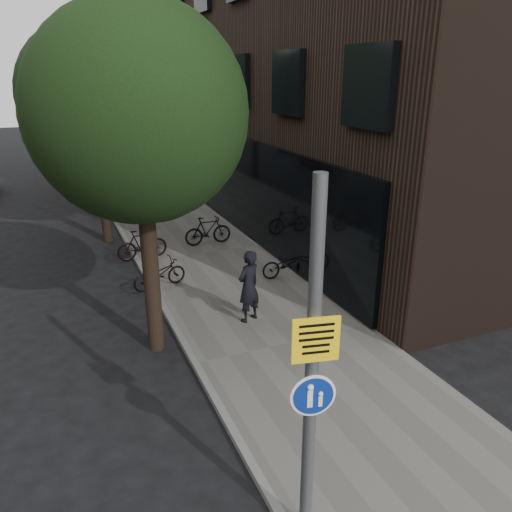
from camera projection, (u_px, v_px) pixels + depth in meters
ground at (361, 441)px, 8.71m from camera, size 120.00×120.00×0.00m
sidewalk at (204, 255)px, 17.42m from camera, size 4.50×60.00×0.12m
curb_edge at (139, 263)px, 16.60m from camera, size 0.15×60.00×0.13m
building_right_dark_brick at (276, 15)px, 27.69m from camera, size 12.00×40.00×18.00m
street_tree_near at (141, 122)px, 10.03m from camera, size 4.40×4.40×7.50m
street_tree_mid at (95, 101)px, 17.37m from camera, size 5.00×5.00×7.80m
street_tree_far at (75, 92)px, 25.14m from camera, size 5.00×5.00×7.80m
signpost at (312, 374)px, 6.03m from camera, size 0.57×0.17×4.96m
pedestrian at (249, 286)px, 12.39m from camera, size 0.81×0.69×1.87m
parked_bike_facade_near at (288, 263)px, 15.25m from camera, size 1.68×0.67×0.87m
parked_bike_facade_far at (208, 231)px, 18.11m from camera, size 1.73×0.49×1.04m
parked_bike_curb_near at (159, 274)px, 14.48m from camera, size 1.72×0.94×0.86m
parked_bike_curb_far at (142, 244)px, 16.70m from camera, size 1.73×0.62×1.02m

